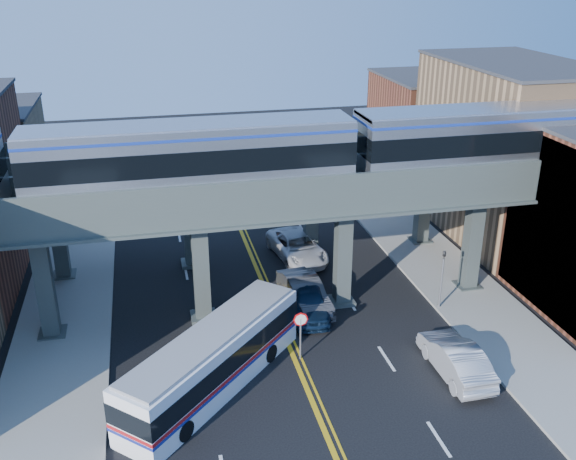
% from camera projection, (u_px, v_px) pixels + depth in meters
% --- Properties ---
extents(ground, '(120.00, 120.00, 0.00)m').
position_uv_depth(ground, '(310.00, 396.00, 29.35)').
color(ground, black).
rests_on(ground, ground).
extents(sidewalk_west, '(5.00, 70.00, 0.16)m').
position_uv_depth(sidewalk_west, '(66.00, 315.00, 35.92)').
color(sidewalk_west, gray).
rests_on(sidewalk_west, ground).
extents(sidewalk_east, '(5.00, 70.00, 0.16)m').
position_uv_depth(sidewalk_east, '(445.00, 273.00, 40.68)').
color(sidewalk_east, gray).
rests_on(sidewalk_east, ground).
extents(building_east_b, '(8.00, 14.00, 12.00)m').
position_uv_depth(building_east_b, '(506.00, 151.00, 45.23)').
color(building_east_b, '#A47B54').
rests_on(building_east_b, ground).
extents(building_east_c, '(8.00, 10.00, 9.00)m').
position_uv_depth(building_east_c, '(427.00, 128.00, 57.48)').
color(building_east_c, brown).
rests_on(building_east_c, ground).
extents(mural_panel, '(0.10, 9.50, 9.50)m').
position_uv_depth(mural_panel, '(556.00, 238.00, 34.12)').
color(mural_panel, '#2AB4B8').
rests_on(mural_panel, ground).
extents(elevated_viaduct_near, '(52.00, 3.60, 7.40)m').
position_uv_depth(elevated_viaduct_near, '(273.00, 204.00, 34.02)').
color(elevated_viaduct_near, '#3D4746').
rests_on(elevated_viaduct_near, ground).
extents(elevated_viaduct_far, '(52.00, 3.60, 7.40)m').
position_uv_depth(elevated_viaduct_far, '(250.00, 166.00, 40.31)').
color(elevated_viaduct_far, '#3D4746').
rests_on(elevated_viaduct_far, ground).
extents(transit_train, '(50.57, 3.17, 3.70)m').
position_uv_depth(transit_train, '(191.00, 156.00, 32.02)').
color(transit_train, black).
rests_on(transit_train, elevated_viaduct_near).
extents(stop_sign, '(0.76, 0.09, 2.63)m').
position_uv_depth(stop_sign, '(301.00, 328.00, 31.42)').
color(stop_sign, slate).
rests_on(stop_sign, ground).
extents(traffic_signal, '(0.15, 0.18, 4.10)m').
position_uv_depth(traffic_signal, '(442.00, 273.00, 35.75)').
color(traffic_signal, slate).
rests_on(traffic_signal, ground).
extents(transit_bus, '(9.42, 9.67, 2.85)m').
position_uv_depth(transit_bus, '(213.00, 360.00, 29.41)').
color(transit_bus, white).
rests_on(transit_bus, ground).
extents(car_lane_a, '(2.60, 5.20, 1.70)m').
position_uv_depth(car_lane_a, '(308.00, 300.00, 35.83)').
color(car_lane_a, '#0F2038').
rests_on(car_lane_a, ground).
extents(car_lane_b, '(2.33, 5.40, 1.73)m').
position_uv_depth(car_lane_b, '(305.00, 293.00, 36.60)').
color(car_lane_b, '#343437').
rests_on(car_lane_b, ground).
extents(car_lane_c, '(3.46, 6.18, 1.63)m').
position_uv_depth(car_lane_c, '(297.00, 247.00, 42.65)').
color(car_lane_c, silver).
rests_on(car_lane_c, ground).
extents(car_lane_d, '(2.87, 6.13, 1.73)m').
position_uv_depth(car_lane_d, '(293.00, 195.00, 51.99)').
color(car_lane_d, '#9D9CA1').
rests_on(car_lane_d, ground).
extents(car_parked_curb, '(1.84, 5.16, 1.69)m').
position_uv_depth(car_parked_curb, '(456.00, 358.00, 30.64)').
color(car_parked_curb, '#A9A9AD').
rests_on(car_parked_curb, ground).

